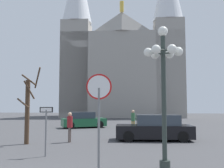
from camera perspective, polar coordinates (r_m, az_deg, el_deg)
The scene contains 9 objects.
cathedral at distance 46.33m, azimuth 2.30°, elevation 5.05°, with size 21.37×11.83×30.33m.
stop_sign at distance 8.51m, azimuth -2.92°, elevation -3.92°, with size 0.85×0.13×3.18m.
one_way_arrow_sign at distance 11.31m, azimuth -14.42°, elevation -8.91°, with size 0.56×0.10×2.06m.
street_lamp at distance 9.03m, azimuth 11.34°, elevation 1.98°, with size 1.35×1.21×4.89m.
bare_tree at distance 15.05m, azimuth -18.18°, elevation -5.16°, with size 1.25×1.33×4.25m.
parked_car_near_green at distance 24.55m, azimuth -6.43°, elevation -8.00°, with size 4.39×3.45×1.47m.
parked_car_far_black at distance 16.14m, azimuth 9.50°, elevation -9.65°, with size 4.72×2.19×1.55m.
pedestrian_walking at distance 15.25m, azimuth -9.34°, elevation -8.75°, with size 0.32×0.32×1.72m.
pedestrian_standing at distance 20.82m, azimuth 4.69°, elevation -7.65°, with size 0.32×0.32×1.72m.
Camera 1 is at (3.17, -5.76, 2.17)m, focal length 41.25 mm.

